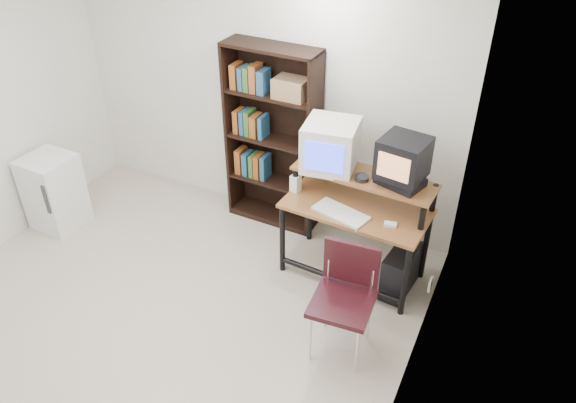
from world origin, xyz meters
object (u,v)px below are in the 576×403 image
at_px(computer_desk, 357,210).
at_px(bookshelf, 273,136).
at_px(pc_tower, 400,271).
at_px(crt_monitor, 331,145).
at_px(mini_fridge, 54,192).
at_px(school_chair, 346,289).
at_px(crt_tv, 403,158).

bearing_deg(computer_desk, bookshelf, 158.59).
height_order(pc_tower, bookshelf, bookshelf).
distance_m(crt_monitor, pc_tower, 1.25).
bearing_deg(mini_fridge, pc_tower, 11.29).
relative_size(pc_tower, mini_fridge, 0.59).
relative_size(computer_desk, pc_tower, 2.82).
bearing_deg(pc_tower, school_chair, -100.19).
distance_m(crt_monitor, bookshelf, 0.84).
bearing_deg(mini_fridge, school_chair, -2.01).
height_order(crt_monitor, school_chair, crt_monitor).
distance_m(pc_tower, bookshelf, 1.75).
xyz_separation_m(school_chair, mini_fridge, (-3.18, 0.27, -0.17)).
bearing_deg(mini_fridge, crt_monitor, 17.43).
bearing_deg(bookshelf, mini_fridge, -149.10).
bearing_deg(crt_tv, pc_tower, -38.97).
height_order(crt_tv, school_chair, crt_tv).
xyz_separation_m(crt_monitor, school_chair, (0.53, -0.96, -0.62)).
xyz_separation_m(crt_monitor, bookshelf, (-0.72, 0.36, -0.24)).
height_order(crt_monitor, crt_tv, crt_tv).
xyz_separation_m(crt_monitor, crt_tv, (0.63, -0.03, 0.04)).
bearing_deg(bookshelf, pc_tower, -17.76).
bearing_deg(computer_desk, crt_tv, 23.11).
bearing_deg(crt_monitor, bookshelf, 145.74).
xyz_separation_m(pc_tower, mini_fridge, (-3.42, -0.51, 0.17)).
height_order(crt_tv, pc_tower, crt_tv).
bearing_deg(pc_tower, crt_monitor, 173.56).
bearing_deg(pc_tower, bookshelf, 166.84).
distance_m(school_chair, mini_fridge, 3.20).
relative_size(crt_monitor, crt_tv, 1.20).
bearing_deg(computer_desk, school_chair, -71.58).
height_order(crt_tv, bookshelf, bookshelf).
distance_m(pc_tower, mini_fridge, 3.46).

